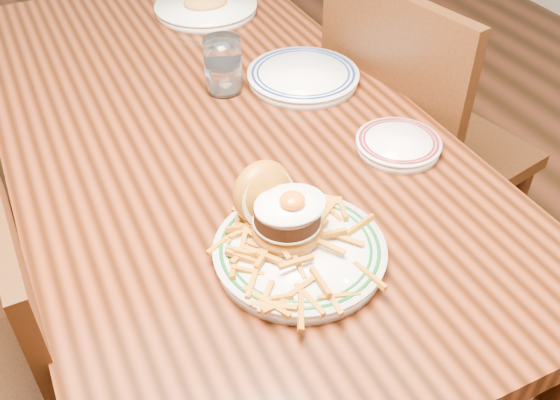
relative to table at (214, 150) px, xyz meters
name	(u,v)px	position (x,y,z in m)	size (l,w,h in m)	color
floor	(229,334)	(0.00, 0.00, -0.66)	(6.00, 6.00, 0.00)	black
table	(214,150)	(0.00, 0.00, 0.00)	(0.85, 1.60, 0.75)	black
chair_right	(413,145)	(0.55, -0.02, -0.15)	(0.53, 0.53, 0.96)	#3E230C
main_plate	(294,237)	(-0.02, -0.44, 0.12)	(0.28, 0.29, 0.13)	white
side_plate	(398,144)	(0.29, -0.28, 0.10)	(0.17, 0.17, 0.03)	white
rear_plate	(303,76)	(0.25, 0.04, 0.10)	(0.26, 0.26, 0.03)	white
water_glass	(223,68)	(0.07, 0.09, 0.14)	(0.08, 0.08, 0.12)	white
far_plate	(206,7)	(0.18, 0.50, 0.10)	(0.28, 0.28, 0.05)	white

